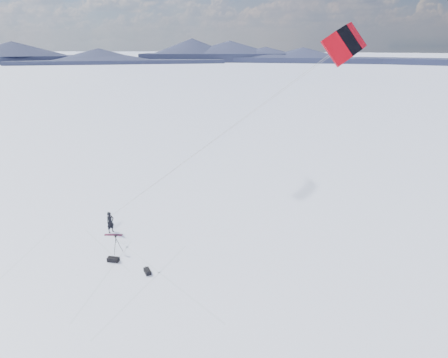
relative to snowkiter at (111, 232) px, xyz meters
The scene contains 9 objects.
ground 2.62m from the snowkiter, 68.16° to the right, with size 1800.00×1800.00×0.00m, color white.
horizon_hills 4.27m from the snowkiter, 68.16° to the right, with size 704.00×705.94×8.43m.
snow_tracks 2.79m from the snowkiter, 99.56° to the right, with size 13.93×10.25×0.01m.
snowkiter is the anchor object (origin of this frame).
snowboard 0.57m from the snowkiter, 33.90° to the right, with size 1.40×0.26×0.04m, color maroon.
tripod 3.41m from the snowkiter, 41.94° to the right, with size 0.70×0.66×1.35m.
gear_bag_a 4.46m from the snowkiter, 47.23° to the right, with size 0.85×0.56×0.35m.
gear_bag_b 6.88m from the snowkiter, 29.92° to the right, with size 0.76×0.69×0.32m.
power_kite 21.47m from the snowkiter, ahead, with size 17.51×6.60×13.69m.
Camera 1 is at (18.28, -17.64, 13.85)m, focal length 30.00 mm.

